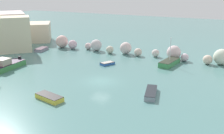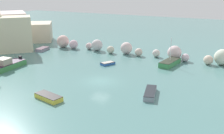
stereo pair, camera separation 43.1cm
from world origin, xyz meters
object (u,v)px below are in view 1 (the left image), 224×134
Objects in this scene: channel_buoy at (168,61)px; moored_boat_6 at (41,49)px; moored_boat_7 at (151,93)px; moored_boat_4 at (107,63)px; moored_boat_0 at (169,62)px; moored_boat_2 at (49,97)px; moored_boat_1 at (6,65)px.

channel_buoy is 25.64m from moored_boat_6.
moored_boat_4 is at bearing -144.11° from moored_boat_7.
moored_boat_4 is (-9.60, -4.22, -0.22)m from moored_boat_0.
moored_boat_0 is at bearing 141.96° from moored_boat_4.
moored_boat_6 reaches higher than channel_buoy.
moored_boat_0 is 1.38× the size of moored_boat_2.
moored_boat_4 is 14.17m from moored_boat_7.
moored_boat_2 is at bearing 62.36° from moored_boat_1.
moored_boat_2 is 12.28m from moored_boat_7.
moored_boat_4 is 16.91m from moored_boat_6.
moored_boat_1 is at bearing -12.55° from moored_boat_2.
moored_boat_2 reaches higher than moored_boat_4.
moored_boat_1 reaches higher than moored_boat_7.
moored_boat_0 reaches higher than moored_boat_1.
moored_boat_6 is at bearing -127.24° from moored_boat_7.
channel_buoy is 10.58m from moored_boat_4.
moored_boat_1 is at bearing -103.09° from moored_boat_7.
moored_boat_1 is 1.62× the size of moored_boat_2.
moored_boat_0 is 13.75m from moored_boat_7.
moored_boat_1 reaches higher than channel_buoy.
moored_boat_1 is 12.67m from moored_boat_6.
moored_boat_2 is (-8.94, -21.50, 0.02)m from channel_buoy.
moored_boat_0 is at bearing 118.51° from moored_boat_1.
moored_boat_2 is (13.64, -6.79, -0.37)m from moored_boat_1.
moored_boat_7 is (10.52, 6.33, 0.02)m from moored_boat_2.
moored_boat_0 is 22.23m from moored_boat_2.
channel_buoy is 1.60m from moored_boat_0.
moored_boat_1 is at bearing -173.96° from moored_boat_6.
moored_boat_0 reaches higher than channel_buoy.
channel_buoy is 15.25m from moored_boat_7.
channel_buoy is 0.10× the size of moored_boat_0.
moored_boat_4 is (0.00, 15.83, -0.06)m from moored_boat_2.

